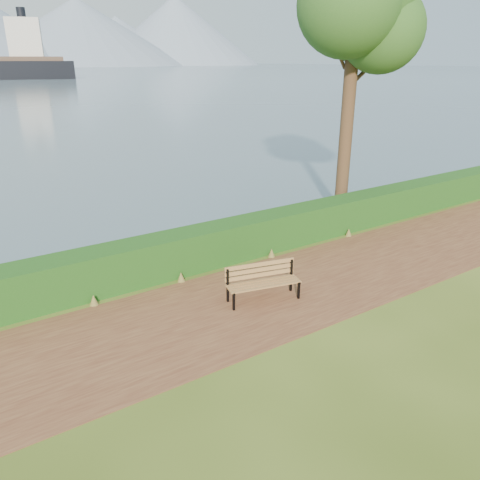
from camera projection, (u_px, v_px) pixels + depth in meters
ground at (269, 304)px, 10.18m from camera, size 140.00×140.00×0.00m
path at (261, 298)px, 10.42m from camera, size 40.00×3.40×0.01m
hedge at (209, 246)px, 12.03m from camera, size 32.00×0.85×1.00m
bench at (262, 279)px, 10.24m from camera, size 1.69×0.84×0.82m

